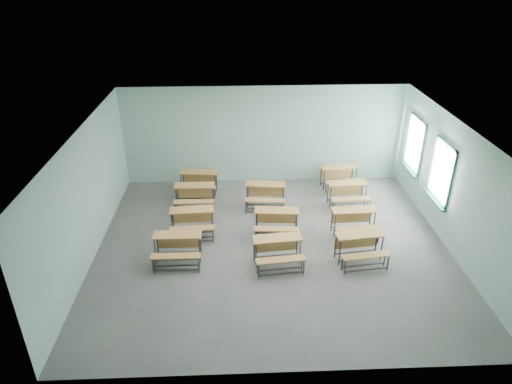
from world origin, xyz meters
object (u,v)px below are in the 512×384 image
desk_unit_r0c1 (278,248)px  desk_unit_r1c0 (192,219)px  desk_unit_r0c2 (361,245)px  desk_unit_r2c1 (265,192)px  desk_unit_r3c0 (198,180)px  desk_unit_r3c2 (340,175)px  desk_unit_r2c2 (348,191)px  desk_unit_r0c0 (177,245)px  desk_unit_r1c2 (354,219)px  desk_unit_r1c1 (277,220)px  desk_unit_r2c0 (195,194)px

desk_unit_r0c1 → desk_unit_r1c0: 2.61m
desk_unit_r0c2 → desk_unit_r2c1: size_ratio=1.01×
desk_unit_r3c0 → desk_unit_r3c2: (4.50, 0.20, 0.00)m
desk_unit_r1c0 → desk_unit_r2c2: size_ratio=0.99×
desk_unit_r0c0 → desk_unit_r2c2: bearing=29.4°
desk_unit_r1c0 → desk_unit_r3c2: bearing=26.5°
desk_unit_r0c1 → desk_unit_r3c0: (-2.17, 3.85, 0.00)m
desk_unit_r2c2 → desk_unit_r0c1: bearing=-133.3°
desk_unit_r0c0 → desk_unit_r1c2: bearing=13.0°
desk_unit_r0c1 → desk_unit_r0c2: (2.02, 0.07, 0.00)m
desk_unit_r2c2 → desk_unit_r3c0: same height
desk_unit_r1c1 → desk_unit_r2c2: same height
desk_unit_r2c0 → desk_unit_r3c2: size_ratio=0.93×
desk_unit_r0c0 → desk_unit_r3c0: 3.61m
desk_unit_r1c2 → desk_unit_r2c2: size_ratio=0.99×
desk_unit_r2c0 → desk_unit_r2c1: (2.09, -0.01, 0.00)m
desk_unit_r0c2 → desk_unit_r3c2: (0.32, 3.97, 0.00)m
desk_unit_r0c2 → desk_unit_r1c0: bearing=154.0°
desk_unit_r0c0 → desk_unit_r0c2: same height
desk_unit_r1c2 → desk_unit_r2c1: same height
desk_unit_r0c0 → desk_unit_r3c0: size_ratio=0.95×
desk_unit_r1c0 → desk_unit_r2c1: same height
desk_unit_r2c2 → desk_unit_r3c0: 4.61m
desk_unit_r1c1 → desk_unit_r1c2: (2.07, -0.06, 0.00)m
desk_unit_r1c0 → desk_unit_r3c0: size_ratio=0.98×
desk_unit_r2c2 → desk_unit_r1c0: bearing=-166.7°
desk_unit_r0c0 → desk_unit_r2c2: (4.77, 2.64, 0.00)m
desk_unit_r0c0 → desk_unit_r3c0: bearing=86.4°
desk_unit_r1c1 → desk_unit_r3c0: size_ratio=0.99×
desk_unit_r3c2 → desk_unit_r3c0: bearing=174.5°
desk_unit_r2c1 → desk_unit_r2c2: bearing=5.9°
desk_unit_r0c0 → desk_unit_r3c2: 6.09m
desk_unit_r0c2 → desk_unit_r1c1: bearing=139.4°
desk_unit_r2c0 → desk_unit_r3c2: (4.55, 1.12, 0.00)m
desk_unit_r3c2 → desk_unit_r1c0: bearing=-158.1°
desk_unit_r1c0 → desk_unit_r2c2: bearing=14.2°
desk_unit_r2c0 → desk_unit_r1c0: bearing=-87.6°
desk_unit_r1c1 → desk_unit_r2c1: same height
desk_unit_r0c0 → desk_unit_r2c2: size_ratio=0.96×
desk_unit_r1c1 → desk_unit_r2c0: (-2.29, 1.59, 0.00)m
desk_unit_r3c0 → desk_unit_r3c2: size_ratio=0.98×
desk_unit_r0c0 → desk_unit_r1c0: 1.24m
desk_unit_r1c2 → desk_unit_r2c0: same height
desk_unit_r0c2 → desk_unit_r3c0: same height
desk_unit_r0c2 → desk_unit_r1c0: (-4.18, 1.39, 0.00)m
desk_unit_r2c0 → desk_unit_r0c0: bearing=-94.1°
desk_unit_r1c0 → desk_unit_r2c1: (2.04, 1.45, 0.00)m
desk_unit_r0c0 → desk_unit_r0c1: same height
desk_unit_r2c2 → desk_unit_r0c0: bearing=-155.3°
desk_unit_r3c2 → desk_unit_r2c0: bearing=-174.0°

